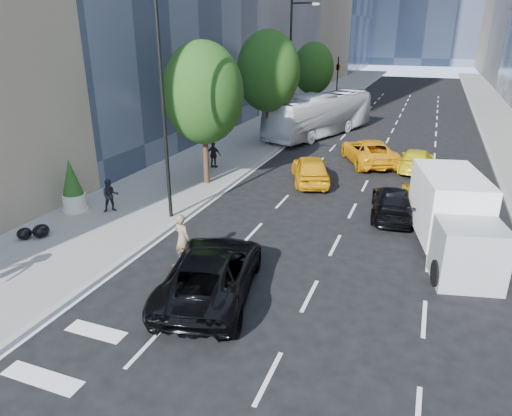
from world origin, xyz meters
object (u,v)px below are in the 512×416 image
at_px(black_sedan_lincoln, 211,272).
at_px(city_bus, 320,115).
at_px(black_sedan_mercedes, 393,202).
at_px(skateboarder, 182,242).
at_px(box_truck, 453,217).
at_px(planter_shrub, 72,187).

distance_m(black_sedan_lincoln, city_bus, 25.17).
bearing_deg(black_sedan_mercedes, city_bus, -71.57).
distance_m(skateboarder, box_truck, 10.09).
bearing_deg(black_sedan_lincoln, black_sedan_mercedes, -130.17).
distance_m(skateboarder, black_sedan_mercedes, 10.08).
bearing_deg(box_truck, skateboarder, -166.21).
bearing_deg(skateboarder, black_sedan_mercedes, -113.75).
height_order(skateboarder, city_bus, city_bus).
distance_m(skateboarder, black_sedan_lincoln, 2.33).
relative_size(black_sedan_mercedes, planter_shrub, 1.89).
relative_size(black_sedan_lincoln, planter_shrub, 2.33).
distance_m(city_bus, box_truck, 21.40).
relative_size(black_sedan_mercedes, box_truck, 0.73).
distance_m(city_bus, planter_shrub, 22.03).
bearing_deg(box_truck, black_sedan_lincoln, -153.21).
xyz_separation_m(skateboarder, city_bus, (-0.62, 23.62, 0.75)).
height_order(black_sedan_mercedes, city_bus, city_bus).
bearing_deg(city_bus, skateboarder, -68.96).
bearing_deg(planter_shrub, black_sedan_lincoln, -23.96).
xyz_separation_m(black_sedan_mercedes, box_truck, (2.37, -3.07, 0.80)).
distance_m(skateboarder, planter_shrub, 7.62).
relative_size(black_sedan_mercedes, city_bus, 0.39).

